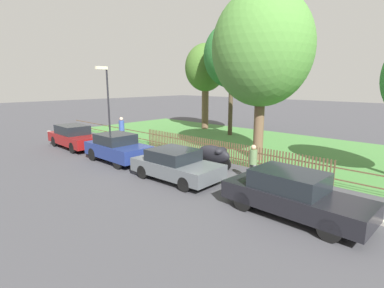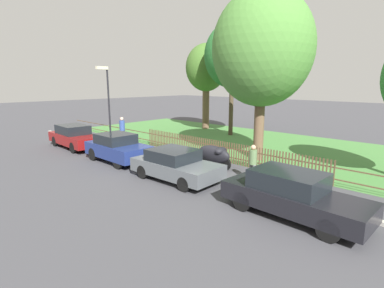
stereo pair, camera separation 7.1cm
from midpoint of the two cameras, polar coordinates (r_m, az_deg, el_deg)
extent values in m
plane|color=#424247|center=(14.16, -1.47, -5.12)|extent=(120.00, 120.00, 0.00)
cube|color=#B2ADA3|center=(14.21, -1.19, -4.81)|extent=(32.41, 0.20, 0.12)
cube|color=#477F3D|center=(20.36, 14.36, -0.27)|extent=(32.41, 10.66, 0.01)
cube|color=brown|center=(15.96, 5.08, -2.11)|extent=(32.41, 0.03, 0.05)
cube|color=brown|center=(15.85, 5.11, -0.44)|extent=(32.41, 0.03, 0.05)
cube|color=brown|center=(19.93, -8.19, 1.29)|extent=(0.06, 0.03, 1.08)
cube|color=brown|center=(19.82, -7.92, 1.24)|extent=(0.06, 0.03, 1.08)
cube|color=brown|center=(19.71, -7.65, 1.19)|extent=(0.06, 0.03, 1.08)
cube|color=brown|center=(19.59, -7.38, 1.14)|extent=(0.06, 0.03, 1.08)
cube|color=brown|center=(19.48, -7.11, 1.08)|extent=(0.06, 0.03, 1.08)
cube|color=brown|center=(19.37, -6.83, 1.03)|extent=(0.06, 0.03, 1.08)
cube|color=brown|center=(19.26, -6.55, 0.97)|extent=(0.06, 0.03, 1.08)
cube|color=brown|center=(19.15, -6.26, 0.92)|extent=(0.06, 0.03, 1.08)
cube|color=brown|center=(19.04, -5.97, 0.86)|extent=(0.06, 0.03, 1.08)
cube|color=brown|center=(18.93, -5.68, 0.81)|extent=(0.06, 0.03, 1.08)
cube|color=brown|center=(18.82, -5.39, 0.75)|extent=(0.06, 0.03, 1.08)
cube|color=brown|center=(18.71, -5.09, 0.69)|extent=(0.06, 0.03, 1.08)
cube|color=brown|center=(18.60, -4.79, 0.63)|extent=(0.06, 0.03, 1.08)
cube|color=brown|center=(18.50, -4.48, 0.57)|extent=(0.06, 0.03, 1.08)
cube|color=brown|center=(18.39, -4.17, 0.51)|extent=(0.06, 0.03, 1.08)
cube|color=brown|center=(18.28, -3.86, 0.45)|extent=(0.06, 0.03, 1.08)
cube|color=brown|center=(18.18, -3.54, 0.39)|extent=(0.06, 0.03, 1.08)
cube|color=brown|center=(18.07, -3.22, 0.33)|extent=(0.06, 0.03, 1.08)
cube|color=brown|center=(17.97, -2.90, 0.26)|extent=(0.06, 0.03, 1.08)
cube|color=brown|center=(17.86, -2.57, 0.20)|extent=(0.06, 0.03, 1.08)
cube|color=brown|center=(17.76, -2.24, 0.13)|extent=(0.06, 0.03, 1.08)
cube|color=brown|center=(17.66, -1.91, 0.07)|extent=(0.06, 0.03, 1.08)
cube|color=brown|center=(17.55, -1.57, 0.00)|extent=(0.06, 0.03, 1.08)
cube|color=brown|center=(17.45, -1.23, -0.07)|extent=(0.06, 0.03, 1.08)
cube|color=brown|center=(17.35, -0.88, -0.13)|extent=(0.06, 0.03, 1.08)
cube|color=brown|center=(17.25, -0.53, -0.20)|extent=(0.06, 0.03, 1.08)
cube|color=brown|center=(17.15, -0.17, -0.27)|extent=(0.06, 0.03, 1.08)
cube|color=brown|center=(17.05, 0.19, -0.34)|extent=(0.06, 0.03, 1.08)
cube|color=brown|center=(16.96, 0.55, -0.41)|extent=(0.06, 0.03, 1.08)
cube|color=brown|center=(16.86, 0.92, -0.49)|extent=(0.06, 0.03, 1.08)
cube|color=brown|center=(16.76, 1.29, -0.56)|extent=(0.06, 0.03, 1.08)
cube|color=brown|center=(16.67, 1.66, -0.63)|extent=(0.06, 0.03, 1.08)
cube|color=brown|center=(16.57, 2.04, -0.71)|extent=(0.06, 0.03, 1.08)
cube|color=brown|center=(16.48, 2.43, -0.78)|extent=(0.06, 0.03, 1.08)
cube|color=brown|center=(16.38, 2.82, -0.86)|extent=(0.06, 0.03, 1.08)
cube|color=brown|center=(16.29, 3.21, -0.93)|extent=(0.06, 0.03, 1.08)
cube|color=brown|center=(16.20, 3.61, -1.01)|extent=(0.06, 0.03, 1.08)
cube|color=brown|center=(16.11, 4.01, -1.09)|extent=(0.06, 0.03, 1.08)
cube|color=brown|center=(16.02, 4.42, -1.17)|extent=(0.06, 0.03, 1.08)
cube|color=brown|center=(15.93, 4.83, -1.25)|extent=(0.06, 0.03, 1.08)
cube|color=brown|center=(15.84, 5.25, -1.33)|extent=(0.06, 0.03, 1.08)
cube|color=brown|center=(15.75, 5.67, -1.41)|extent=(0.06, 0.03, 1.08)
cube|color=brown|center=(15.66, 6.10, -1.49)|extent=(0.06, 0.03, 1.08)
cube|color=brown|center=(15.58, 6.53, -1.58)|extent=(0.06, 0.03, 1.08)
cube|color=brown|center=(15.49, 6.96, -1.66)|extent=(0.06, 0.03, 1.08)
cube|color=brown|center=(15.41, 7.40, -1.75)|extent=(0.06, 0.03, 1.08)
cube|color=brown|center=(15.33, 7.85, -1.83)|extent=(0.06, 0.03, 1.08)
cube|color=brown|center=(15.24, 8.30, -1.92)|extent=(0.06, 0.03, 1.08)
cube|color=brown|center=(15.16, 8.75, -2.01)|extent=(0.06, 0.03, 1.08)
cube|color=brown|center=(15.08, 9.21, -2.10)|extent=(0.06, 0.03, 1.08)
cube|color=brown|center=(15.00, 9.68, -2.18)|extent=(0.06, 0.03, 1.08)
cube|color=brown|center=(14.92, 10.15, -2.27)|extent=(0.06, 0.03, 1.08)
cube|color=brown|center=(14.85, 10.62, -2.37)|extent=(0.06, 0.03, 1.08)
cube|color=brown|center=(14.77, 11.10, -2.46)|extent=(0.06, 0.03, 1.08)
cube|color=brown|center=(14.70, 11.59, -2.55)|extent=(0.06, 0.03, 1.08)
cube|color=brown|center=(14.62, 12.08, -2.64)|extent=(0.06, 0.03, 1.08)
cube|color=brown|center=(14.55, 12.57, -2.74)|extent=(0.06, 0.03, 1.08)
cube|color=brown|center=(14.48, 13.07, -2.83)|extent=(0.06, 0.03, 1.08)
cube|color=brown|center=(14.41, 13.58, -2.93)|extent=(0.06, 0.03, 1.08)
cube|color=brown|center=(14.34, 14.09, -3.02)|extent=(0.06, 0.03, 1.08)
cube|color=brown|center=(14.27, 14.60, -3.12)|extent=(0.06, 0.03, 1.08)
cube|color=brown|center=(14.20, 15.12, -3.22)|extent=(0.06, 0.03, 1.08)
cube|color=brown|center=(14.14, 15.65, -3.31)|extent=(0.06, 0.03, 1.08)
cube|color=brown|center=(14.07, 16.17, -3.41)|extent=(0.06, 0.03, 1.08)
cube|color=brown|center=(14.01, 16.71, -3.51)|extent=(0.06, 0.03, 1.08)
cube|color=brown|center=(13.95, 17.25, -3.61)|extent=(0.06, 0.03, 1.08)
cube|color=brown|center=(13.89, 17.79, -3.71)|extent=(0.06, 0.03, 1.08)
cube|color=brown|center=(13.83, 18.34, -3.81)|extent=(0.06, 0.03, 1.08)
cube|color=brown|center=(13.77, 18.90, -3.91)|extent=(0.06, 0.03, 1.08)
cube|color=brown|center=(13.71, 19.46, -4.01)|extent=(0.06, 0.03, 1.08)
cube|color=brown|center=(13.66, 20.02, -4.12)|extent=(0.06, 0.03, 1.08)
cube|color=brown|center=(13.60, 20.59, -4.22)|extent=(0.06, 0.03, 1.08)
cube|color=brown|center=(13.55, 21.16, -4.32)|extent=(0.06, 0.03, 1.08)
cube|color=brown|center=(13.50, 21.74, -4.43)|extent=(0.06, 0.03, 1.08)
cube|color=brown|center=(13.45, 22.32, -4.53)|extent=(0.06, 0.03, 1.08)
cube|color=brown|center=(13.40, 22.91, -4.63)|extent=(0.06, 0.03, 1.08)
cube|color=brown|center=(13.36, 23.50, -4.74)|extent=(0.06, 0.03, 1.08)
cube|color=brown|center=(13.31, 24.09, -4.84)|extent=(0.06, 0.03, 1.08)
cube|color=brown|center=(13.27, 24.69, -4.95)|extent=(0.06, 0.03, 1.08)
cube|color=brown|center=(13.22, 25.29, -5.05)|extent=(0.06, 0.03, 1.08)
cube|color=maroon|center=(20.34, -21.57, 0.91)|extent=(4.51, 1.80, 0.60)
cube|color=black|center=(20.45, -21.94, 2.59)|extent=(2.19, 1.56, 0.55)
cylinder|color=black|center=(19.47, -17.84, -0.04)|extent=(0.66, 0.16, 0.66)
cylinder|color=black|center=(18.85, -21.92, -0.70)|extent=(0.66, 0.16, 0.66)
cylinder|color=black|center=(21.93, -21.16, 1.00)|extent=(0.66, 0.16, 0.66)
cylinder|color=black|center=(21.38, -24.86, 0.45)|extent=(0.66, 0.16, 0.66)
cube|color=navy|center=(16.11, -14.05, -1.13)|extent=(3.81, 1.79, 0.66)
cube|color=black|center=(16.16, -14.52, 1.00)|extent=(1.83, 1.60, 0.51)
cylinder|color=black|center=(15.70, -9.15, -2.32)|extent=(0.67, 0.14, 0.67)
cylinder|color=black|center=(14.79, -14.14, -3.40)|extent=(0.67, 0.14, 0.67)
cylinder|color=black|center=(17.57, -13.88, -1.01)|extent=(0.67, 0.14, 0.67)
cylinder|color=black|center=(16.77, -18.54, -1.88)|extent=(0.67, 0.14, 0.67)
cube|color=#51565B|center=(12.78, -3.09, -4.52)|extent=(4.00, 2.01, 0.57)
cube|color=black|center=(12.77, -3.75, -2.08)|extent=(1.95, 1.75, 0.49)
cylinder|color=black|center=(12.71, 3.63, -5.75)|extent=(0.59, 0.16, 0.58)
cylinder|color=black|center=(11.45, -1.70, -7.71)|extent=(0.59, 0.16, 0.58)
cylinder|color=black|center=(14.26, -4.18, -3.81)|extent=(0.59, 0.16, 0.58)
cylinder|color=black|center=(13.15, -9.55, -5.28)|extent=(0.59, 0.16, 0.58)
cube|color=black|center=(9.86, 18.71, -9.94)|extent=(4.46, 1.81, 0.57)
cube|color=black|center=(9.76, 17.77, -6.54)|extent=(2.16, 1.58, 0.57)
cylinder|color=black|center=(10.18, 27.66, -11.44)|extent=(0.65, 0.16, 0.65)
cylinder|color=black|center=(8.82, 24.50, -14.72)|extent=(0.65, 0.16, 0.65)
cylinder|color=black|center=(11.18, 14.09, -8.37)|extent=(0.65, 0.16, 0.65)
cylinder|color=black|center=(9.96, 9.41, -10.71)|extent=(0.65, 0.16, 0.65)
cylinder|color=black|center=(14.27, 6.21, -3.78)|extent=(0.61, 0.10, 0.61)
cylinder|color=black|center=(15.15, 1.86, -2.80)|extent=(0.61, 0.10, 0.61)
ellipsoid|color=black|center=(14.61, 3.98, -1.93)|extent=(1.91, 0.57, 0.84)
ellipsoid|color=black|center=(14.28, 5.39, -1.34)|extent=(0.44, 0.71, 0.39)
cylinder|color=brown|center=(26.84, 2.44, 7.44)|extent=(0.60, 0.60, 4.23)
ellipsoid|color=#426B28|center=(26.80, 2.50, 14.35)|extent=(3.56, 3.56, 4.09)
cylinder|color=#473828|center=(23.60, 7.27, 7.39)|extent=(0.33, 0.33, 4.74)
ellipsoid|color=#286B2D|center=(23.62, 7.51, 16.41)|extent=(4.25, 4.25, 4.88)
cylinder|color=brown|center=(16.21, 12.52, 4.28)|extent=(0.53, 0.53, 4.17)
ellipsoid|color=#4C8438|center=(16.18, 13.12, 17.36)|extent=(5.08, 5.08, 5.84)
cylinder|color=slate|center=(20.98, -13.59, 1.30)|extent=(0.16, 0.16, 0.86)
cylinder|color=slate|center=(21.05, -12.93, 1.37)|extent=(0.16, 0.16, 0.86)
cylinder|color=#334C93|center=(20.89, -13.36, 3.42)|extent=(0.44, 0.44, 0.68)
sphere|color=beige|center=(20.83, -13.42, 4.67)|extent=(0.23, 0.23, 0.23)
cylinder|color=slate|center=(12.86, 11.01, -5.30)|extent=(0.14, 0.14, 0.77)
cylinder|color=slate|center=(12.69, 11.60, -5.56)|extent=(0.14, 0.14, 0.77)
cylinder|color=#5B7A4C|center=(12.59, 11.43, -2.43)|extent=(0.42, 0.42, 0.61)
sphere|color=tan|center=(12.50, 11.50, -0.62)|extent=(0.21, 0.21, 0.21)
cylinder|color=black|center=(19.92, -15.68, 6.46)|extent=(0.11, 0.11, 4.86)
cube|color=beige|center=(19.69, -16.99, 13.71)|extent=(0.20, 0.76, 0.18)
camera|label=1|loc=(0.04, -90.14, -0.03)|focal=28.00mm
camera|label=2|loc=(0.04, 89.86, 0.03)|focal=28.00mm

